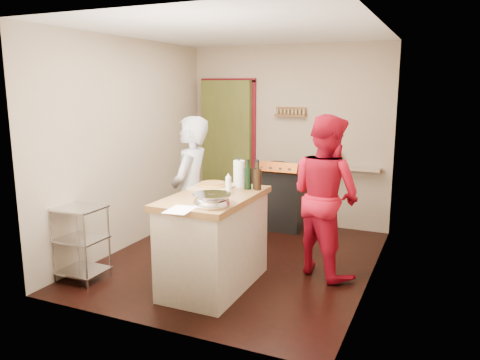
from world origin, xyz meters
name	(u,v)px	position (x,y,z in m)	size (l,w,h in m)	color
floor	(239,259)	(0.00, 0.00, 0.00)	(3.50, 3.50, 0.00)	black
back_wall	(248,145)	(-0.64, 1.78, 1.13)	(3.00, 0.44, 2.60)	tan
left_wall	(130,144)	(-1.50, 0.00, 1.30)	(0.04, 3.50, 2.60)	tan
right_wall	(376,159)	(1.50, 0.00, 1.30)	(0.04, 3.50, 2.60)	tan
ceiling	(239,30)	(0.00, 0.00, 2.61)	(3.00, 3.50, 0.02)	white
stove	(283,197)	(0.05, 1.42, 0.45)	(0.60, 0.63, 1.00)	black
wire_shelving	(81,240)	(-1.28, -1.20, 0.44)	(0.48, 0.40, 0.80)	silver
island	(215,239)	(0.07, -0.78, 0.50)	(0.75, 1.43, 1.27)	beige
person_stripe	(191,195)	(-0.37, -0.47, 0.85)	(0.62, 0.41, 1.70)	#B6B5BA
person_red	(325,196)	(1.00, 0.02, 0.87)	(0.84, 0.66, 1.73)	#B40C23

